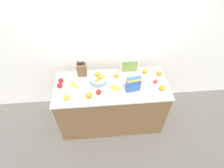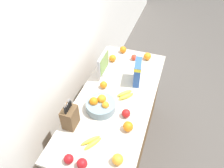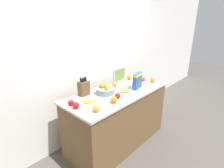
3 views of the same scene
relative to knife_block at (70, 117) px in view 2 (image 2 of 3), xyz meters
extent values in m
plane|color=#514C47|center=(0.43, -0.27, -1.01)|extent=(14.00, 14.00, 0.00)
cube|color=silver|center=(0.43, 0.31, 0.29)|extent=(9.00, 0.06, 2.60)
cube|color=brown|center=(0.43, -0.27, -0.57)|extent=(1.67, 0.70, 0.88)
cube|color=beige|center=(0.43, -0.27, -0.12)|extent=(1.70, 0.73, 0.03)
cube|color=brown|center=(0.00, 0.00, 0.00)|extent=(0.14, 0.11, 0.20)
cylinder|color=black|center=(-0.05, 0.00, 0.13)|extent=(0.02, 0.02, 0.07)
cube|color=silver|center=(-0.05, 0.00, 0.18)|extent=(0.01, 0.00, 0.03)
cylinder|color=black|center=(-0.02, 0.00, 0.12)|extent=(0.02, 0.02, 0.06)
cube|color=silver|center=(-0.02, 0.00, 0.17)|extent=(0.01, 0.00, 0.04)
cylinder|color=black|center=(0.00, 0.00, 0.12)|extent=(0.02, 0.02, 0.05)
cube|color=silver|center=(0.00, 0.00, 0.16)|extent=(0.01, 0.00, 0.02)
cylinder|color=black|center=(0.02, 0.00, 0.13)|extent=(0.02, 0.02, 0.06)
cube|color=silver|center=(0.02, 0.00, 0.18)|extent=(0.01, 0.00, 0.03)
cylinder|color=black|center=(0.05, 0.00, 0.12)|extent=(0.02, 0.02, 0.05)
cube|color=silver|center=(0.05, 0.00, 0.16)|extent=(0.01, 0.00, 0.03)
cube|color=#B7B7BC|center=(0.74, -0.03, -0.09)|extent=(0.10, 0.03, 0.03)
cube|color=#B7B7BC|center=(0.74, -0.03, 0.04)|extent=(0.28, 0.02, 0.23)
cube|color=olive|center=(0.74, -0.04, 0.04)|extent=(0.24, 0.00, 0.19)
cube|color=#2D56A8|center=(0.73, -0.40, 0.02)|extent=(0.21, 0.10, 0.25)
cube|color=yellow|center=(0.73, -0.40, 0.12)|extent=(0.22, 0.10, 0.04)
cylinder|color=gray|center=(0.25, -0.18, -0.06)|extent=(0.27, 0.27, 0.08)
sphere|color=orange|center=(0.29, -0.18, -0.01)|extent=(0.08, 0.08, 0.08)
sphere|color=orange|center=(0.23, -0.12, -0.01)|extent=(0.08, 0.08, 0.08)
sphere|color=orange|center=(0.23, -0.23, -0.01)|extent=(0.06, 0.06, 0.06)
ellipsoid|color=yellow|center=(-0.13, -0.25, -0.09)|extent=(0.16, 0.12, 0.03)
ellipsoid|color=yellow|center=(-0.10, -0.23, -0.09)|extent=(0.15, 0.14, 0.03)
ellipsoid|color=yellow|center=(0.46, -0.36, -0.08)|extent=(0.15, 0.14, 0.04)
ellipsoid|color=yellow|center=(0.50, -0.34, -0.08)|extent=(0.15, 0.14, 0.04)
sphere|color=red|center=(0.24, -0.42, -0.07)|extent=(0.08, 0.08, 0.08)
sphere|color=red|center=(1.09, -0.28, -0.07)|extent=(0.07, 0.07, 0.07)
sphere|color=#A31419|center=(-0.32, -0.25, -0.06)|extent=(0.08, 0.08, 0.08)
sphere|color=#A31419|center=(-0.32, -0.14, -0.07)|extent=(0.07, 0.07, 0.07)
sphere|color=orange|center=(-0.21, -0.49, -0.06)|extent=(0.09, 0.09, 0.09)
sphere|color=orange|center=(0.11, -0.48, -0.06)|extent=(0.09, 0.09, 0.09)
sphere|color=orange|center=(1.15, -0.43, -0.06)|extent=(0.09, 0.09, 0.09)
sphere|color=orange|center=(0.99, -0.05, -0.06)|extent=(0.08, 0.08, 0.08)
sphere|color=orange|center=(0.53, -0.10, -0.07)|extent=(0.07, 0.07, 0.07)
sphere|color=orange|center=(1.20, -0.11, -0.06)|extent=(0.08, 0.08, 0.08)
camera|label=1|loc=(0.28, -2.08, 1.74)|focal=28.00mm
camera|label=2|loc=(-0.98, -0.70, 1.45)|focal=35.00mm
camera|label=3|loc=(-1.40, -1.85, 0.90)|focal=28.00mm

